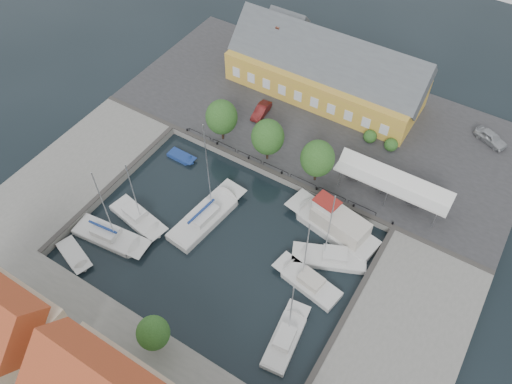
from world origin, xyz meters
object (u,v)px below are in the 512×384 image
Objects in this scene: trawler at (335,225)px; east_boat_a at (331,259)px; tent_canopy at (394,181)px; center_sailboat at (206,217)px; warehouse at (323,70)px; east_boat_c at (285,339)px; west_boat_d at (110,237)px; launch_sw at (74,256)px; car_red at (261,111)px; launch_nw at (181,157)px; east_boat_b at (308,283)px; west_boat_c at (138,218)px; car_silver at (491,138)px.

east_boat_a is (1.50, -3.91, -0.75)m from trawler.
tent_canopy is 0.93× the size of center_sailboat.
warehouse reaches higher than tent_canopy.
east_boat_c is (0.32, -10.96, -0.00)m from east_boat_a.
west_boat_d is (-23.59, -0.04, 0.01)m from east_boat_c.
tent_canopy is at bearing 44.18° from launch_sw.
car_red is 0.42× the size of east_boat_c.
west_boat_d reaches higher than car_red.
launch_sw is 1.42× the size of launch_nw.
tent_canopy is 1.38× the size of east_boat_c.
tent_canopy is at bearing 16.29° from launch_nw.
east_boat_c is (14.76, -36.28, -4.17)m from warehouse.
trawler is 2.15× the size of launch_sw.
west_boat_c is at bearing -171.78° from east_boat_b.
east_boat_a is at bearing -60.30° from warehouse.
car_red is 1.04× the size of launch_nw.
east_boat_b is (-0.76, -4.07, -0.00)m from east_boat_a.
car_red is at bearing -115.63° from warehouse.
tent_canopy is 12.16m from east_boat_a.
east_boat_b is at bearing -18.59° from launch_nw.
east_boat_a is 0.94× the size of west_boat_d.
tent_canopy is at bearing 64.17° from trawler.
center_sailboat is 10.86m from launch_nw.
west_boat_d is 3.13× the size of launch_nw.
tent_canopy is 1.17× the size of east_boat_a.
west_boat_d is (-23.27, -11.00, 0.01)m from east_boat_a.
trawler is 26.40m from west_boat_d.
east_boat_a is 2.07× the size of launch_sw.
car_red is 0.38× the size of east_boat_b.
car_silver is at bearing 49.08° from west_boat_d.
center_sailboat reaches higher than trawler.
car_silver is 0.37× the size of trawler.
launch_nw is at bearing 93.25° from west_boat_d.
west_boat_d reaches higher than west_boat_c.
car_silver is 39.43m from center_sailboat.
east_boat_a reaches higher than west_boat_c.
launch_sw is at bearing -104.79° from warehouse.
car_silver is at bearing 34.68° from launch_nw.
west_boat_d is 2.20× the size of launch_sw.
east_boat_a is at bearing -176.68° from car_silver.
center_sailboat reaches higher than west_boat_c.
east_boat_a is at bearing -68.99° from trawler.
east_boat_b is at bearing -5.32° from center_sailboat.
car_red is 21.18m from trawler.
trawler is 15.00m from east_boat_c.
launch_nw is (-34.13, -23.62, -1.69)m from car_silver.
east_boat_a is (-10.03, -27.40, -1.52)m from car_silver.
center_sailboat is 8.24m from west_boat_c.
launch_sw is at bearing -135.82° from tent_canopy.
launch_nw is (-22.61, -0.12, -0.93)m from trawler.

